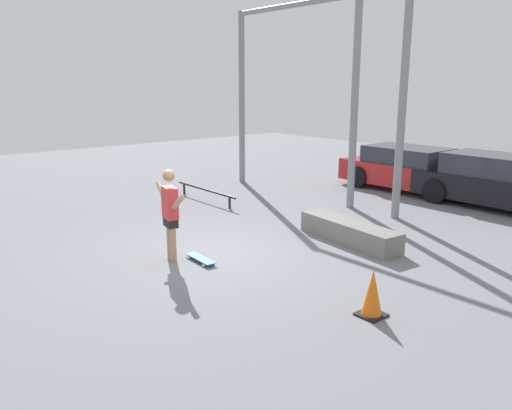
% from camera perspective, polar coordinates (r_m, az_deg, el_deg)
% --- Properties ---
extents(ground_plane, '(36.00, 36.00, 0.00)m').
position_cam_1_polar(ground_plane, '(10.03, -5.57, -5.69)').
color(ground_plane, slate).
extents(skateboarder, '(1.50, 0.43, 1.77)m').
position_cam_1_polar(skateboarder, '(9.57, -9.78, -0.59)').
color(skateboarder, tan).
rests_on(skateboarder, ground_plane).
extents(skateboard, '(0.82, 0.27, 0.08)m').
position_cam_1_polar(skateboard, '(9.65, -6.34, -6.10)').
color(skateboard, '#2D66B2').
rests_on(skateboard, ground_plane).
extents(grind_box, '(2.59, 0.86, 0.45)m').
position_cam_1_polar(grind_box, '(10.90, 10.58, -3.03)').
color(grind_box, slate).
rests_on(grind_box, ground_plane).
extents(grind_rail, '(2.88, 0.11, 0.36)m').
position_cam_1_polar(grind_rail, '(14.51, -5.80, 1.59)').
color(grind_rail, black).
rests_on(grind_rail, ground_plane).
extents(canopy_support_left, '(4.97, 0.20, 5.58)m').
position_cam_1_polar(canopy_support_left, '(15.22, 4.11, 13.88)').
color(canopy_support_left, gray).
rests_on(canopy_support_left, ground_plane).
extents(canopy_support_right, '(4.97, 0.20, 5.58)m').
position_cam_1_polar(canopy_support_right, '(11.59, 26.63, 12.56)').
color(canopy_support_right, gray).
rests_on(canopy_support_right, ground_plane).
extents(parked_car_red, '(4.51, 2.00, 1.38)m').
position_cam_1_polar(parked_car_red, '(16.50, 17.19, 3.89)').
color(parked_car_red, red).
rests_on(parked_car_red, ground_plane).
extents(parked_car_black, '(4.33, 1.89, 1.45)m').
position_cam_1_polar(parked_car_black, '(15.13, 25.71, 2.36)').
color(parked_car_black, black).
rests_on(parked_car_black, ground_plane).
extents(traffic_cone, '(0.38, 0.38, 0.71)m').
position_cam_1_polar(traffic_cone, '(7.56, 13.16, -9.82)').
color(traffic_cone, black).
rests_on(traffic_cone, ground_plane).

